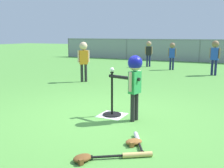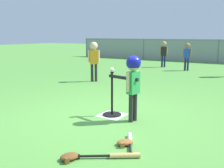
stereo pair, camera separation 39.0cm
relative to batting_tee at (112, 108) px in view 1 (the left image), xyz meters
The scene contains 14 objects.
ground_plane 0.17m from the batting_tee, 126.60° to the right, with size 60.00×60.00×0.00m, color #51933D.
home_plate 0.12m from the batting_tee, 71.57° to the right, with size 0.44×0.44×0.01m, color white.
batting_tee is the anchor object (origin of this frame).
baseball_on_tee 0.67m from the batting_tee, 90.00° to the right, with size 0.07×0.07×0.07m, color white.
batter_child 0.77m from the batting_tee, 12.68° to the right, with size 0.62×0.30×1.06m.
fielder_near_right 7.37m from the batting_tee, 103.80° to the left, with size 0.32×0.22×1.10m.
fielder_deep_right 5.84m from the batting_tee, 79.36° to the left, with size 0.35×0.23×1.18m.
fielder_deep_left 6.58m from the batting_tee, 95.10° to the left, with size 0.32×0.21×1.07m.
fielder_deep_center 3.52m from the batting_tee, 130.11° to the left, with size 0.28×0.26×1.17m.
spare_bat_silver 1.22m from the batting_tee, 47.80° to the right, with size 0.35×0.57×0.06m.
spare_bat_wood 1.64m from the batting_tee, 56.17° to the right, with size 0.61×0.43×0.06m.
glove_by_plate 1.75m from the batting_tee, 74.55° to the right, with size 0.24×0.27×0.07m.
glove_near_bats 1.29m from the batting_tee, 51.47° to the right, with size 0.26×0.27×0.07m.
outfield_fence 10.15m from the batting_tee, 90.40° to the left, with size 16.06×0.06×1.15m.
Camera 1 is at (2.04, -3.91, 1.37)m, focal length 43.03 mm.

